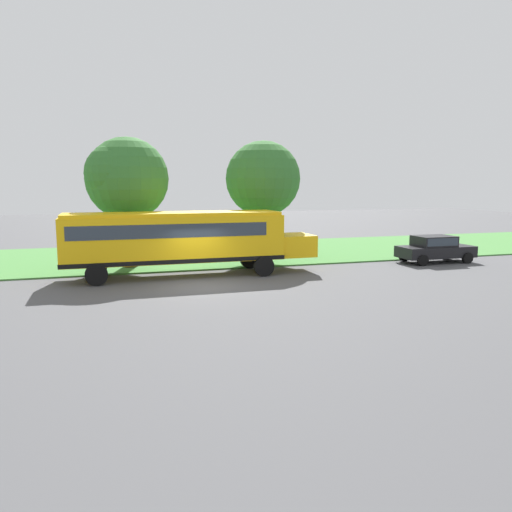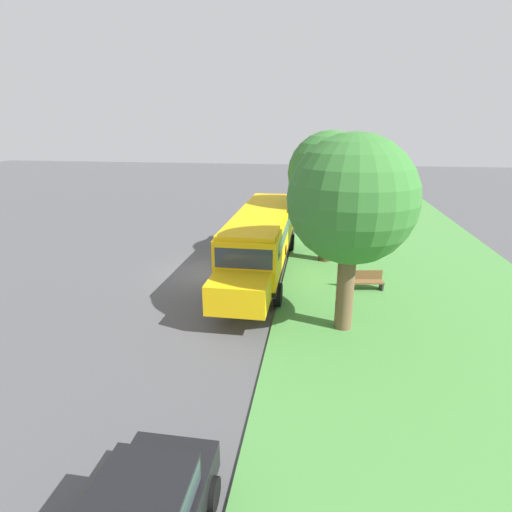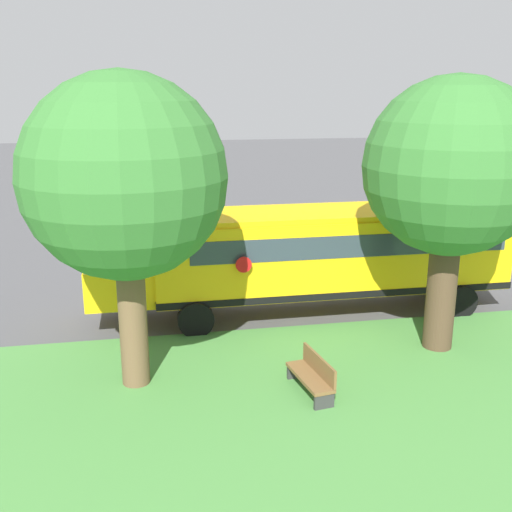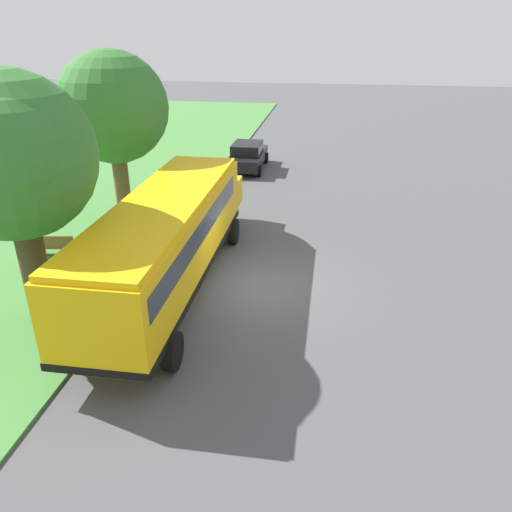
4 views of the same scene
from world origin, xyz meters
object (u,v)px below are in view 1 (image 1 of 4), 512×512
at_px(oak_tree_beside_bus, 124,178).
at_px(oak_tree_roadside_mid, 264,179).
at_px(car_black_nearest, 435,247).
at_px(park_bench, 195,252).
at_px(school_bus, 180,237).

distance_m(oak_tree_beside_bus, oak_tree_roadside_mid, 7.99).
distance_m(car_black_nearest, oak_tree_roadside_mid, 10.72).
bearing_deg(car_black_nearest, oak_tree_roadside_mid, -112.49).
height_order(oak_tree_beside_bus, park_bench, oak_tree_beside_bus).
bearing_deg(car_black_nearest, school_bus, -89.95).
xyz_separation_m(oak_tree_beside_bus, park_bench, (-1.88, 4.05, -4.34)).
relative_size(oak_tree_roadside_mid, park_bench, 4.24).
height_order(school_bus, park_bench, school_bus).
distance_m(car_black_nearest, oak_tree_beside_bus, 17.89).
bearing_deg(oak_tree_beside_bus, park_bench, 114.91).
relative_size(oak_tree_beside_bus, oak_tree_roadside_mid, 0.99).
distance_m(school_bus, oak_tree_beside_bus, 4.89).
bearing_deg(park_bench, oak_tree_roadside_mid, 73.22).
height_order(school_bus, oak_tree_roadside_mid, oak_tree_roadside_mid).
xyz_separation_m(oak_tree_roadside_mid, park_bench, (-1.18, -3.91, -4.35)).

